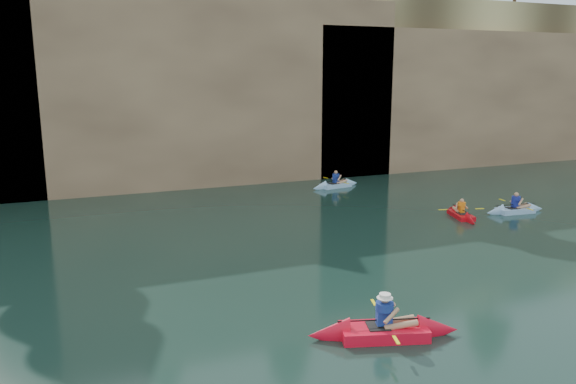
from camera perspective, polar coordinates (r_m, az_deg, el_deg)
name	(u,v)px	position (r m, az deg, el deg)	size (l,w,h in m)	color
ground	(365,368)	(13.59, 7.81, -17.28)	(160.00, 160.00, 0.00)	black
cliff	(151,82)	(40.67, -13.70, 10.81)	(70.00, 16.00, 12.00)	tan
cliff_slab_center	(206,89)	(33.80, -8.37, 10.34)	(24.00, 2.40, 11.40)	#997D5C
cliff_slab_east	(478,97)	(43.19, 18.75, 9.14)	(26.00, 2.40, 9.84)	#997D5C
sea_cave_center	(104,166)	(32.62, -18.16, 2.57)	(3.50, 1.00, 3.20)	black
sea_cave_east	(332,142)	(36.20, 4.49, 5.05)	(5.00, 1.00, 4.50)	black
main_kayaker	(384,330)	(14.92, 9.69, -13.69)	(4.00, 2.54, 1.46)	red
kayaker_ltblue_near	(515,210)	(29.19, 22.07, -1.68)	(3.23, 2.46, 1.25)	#8DBBED
kayaker_red_far	(461,214)	(27.46, 17.17, -2.19)	(2.15, 3.09, 1.11)	red
kayaker_ltblue_mid	(336,185)	(33.20, 4.86, 0.74)	(3.34, 2.41, 1.24)	#90C2F1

